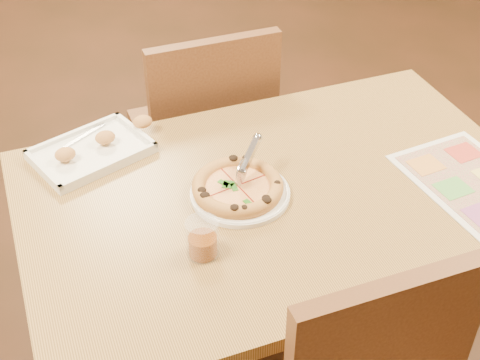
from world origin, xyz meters
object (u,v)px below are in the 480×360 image
object	(u,v)px
glass_tumbler	(203,240)
menu	(473,182)
chair_far	(207,120)
pizza	(238,187)
pizza_cutter	(248,160)
appetizer_tray	(94,150)
dining_table	(280,217)
plate	(240,194)

from	to	relation	value
glass_tumbler	menu	size ratio (longest dim) A/B	0.25
chair_far	pizza	size ratio (longest dim) A/B	2.05
pizza_cutter	menu	distance (m)	0.58
pizza_cutter	appetizer_tray	bearing A→B (deg)	96.02
pizza	appetizer_tray	bearing A→B (deg)	135.23
pizza	menu	xyz separation A→B (m)	(0.58, -0.17, -0.02)
pizza_cutter	glass_tumbler	bearing A→B (deg)	-178.65
pizza	menu	size ratio (longest dim) A/B	0.60
dining_table	plate	distance (m)	0.14
chair_far	pizza	world-z (taller)	chair_far
chair_far	pizza	xyz separation A→B (m)	(-0.11, -0.57, 0.18)
pizza_cutter	chair_far	bearing A→B (deg)	37.08
chair_far	pizza_cutter	distance (m)	0.59
dining_table	menu	world-z (taller)	menu
plate	pizza_cutter	xyz separation A→B (m)	(0.03, 0.04, 0.07)
dining_table	pizza	size ratio (longest dim) A/B	5.67
pizza	dining_table	bearing A→B (deg)	-14.50
appetizer_tray	glass_tumbler	xyz separation A→B (m)	(0.15, -0.47, 0.03)
dining_table	appetizer_tray	distance (m)	0.53
plate	appetizer_tray	world-z (taller)	appetizer_tray
plate	glass_tumbler	size ratio (longest dim) A/B	2.68
dining_table	appetizer_tray	world-z (taller)	appetizer_tray
pizza	pizza_cutter	distance (m)	0.07
chair_far	glass_tumbler	size ratio (longest dim) A/B	5.03
dining_table	menu	bearing A→B (deg)	-16.76
plate	chair_far	bearing A→B (deg)	79.94
pizza_cutter	plate	bearing A→B (deg)	-178.46
menu	chair_far	bearing A→B (deg)	122.47
appetizer_tray	pizza	bearing A→B (deg)	-44.77
dining_table	chair_far	xyz separation A→B (m)	(-0.00, 0.60, -0.07)
dining_table	glass_tumbler	bearing A→B (deg)	-151.05
dining_table	plate	bearing A→B (deg)	168.16
pizza_cutter	appetizer_tray	world-z (taller)	pizza_cutter
dining_table	chair_far	distance (m)	0.61
pizza_cutter	menu	world-z (taller)	pizza_cutter
plate	menu	world-z (taller)	plate
menu	glass_tumbler	bearing A→B (deg)	179.83
glass_tumbler	menu	xyz separation A→B (m)	(0.73, -0.00, -0.04)
plate	dining_table	bearing A→B (deg)	-11.84
plate	pizza	distance (m)	0.02
dining_table	chair_far	size ratio (longest dim) A/B	2.77
plate	pizza	bearing A→B (deg)	123.50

